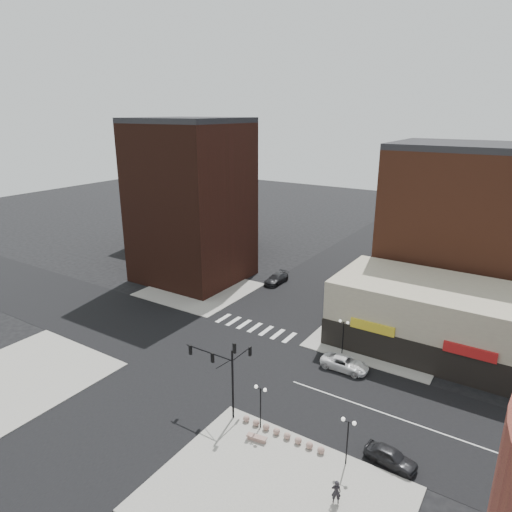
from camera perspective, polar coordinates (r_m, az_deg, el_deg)
The scene contains 21 objects.
ground at distance 53.78m, azimuth -4.92°, elevation -12.23°, with size 240.00×240.00×0.00m, color black.
road_ew at distance 53.78m, azimuth -4.92°, elevation -12.22°, with size 200.00×14.00×0.02m, color black.
road_ns at distance 53.78m, azimuth -4.92°, elevation -12.22°, with size 14.00×200.00×0.02m, color black.
sidewalk_nw at distance 72.17m, azimuth -7.04°, elevation -4.15°, with size 15.00×15.00×0.12m, color gray.
sidewalk_ne at distance 59.40m, azimuth 15.39°, elevation -9.72°, with size 15.00×15.00×0.12m, color gray.
sidewalk_se at distance 37.30m, azimuth 2.32°, elevation -28.10°, with size 18.00×14.00×0.12m, color gray.
sidewalk_sw at distance 55.59m, azimuth -26.98°, elevation -13.15°, with size 15.00×15.00×0.12m, color gray.
building_nw at distance 74.39m, azimuth -8.11°, elevation 6.48°, with size 16.00×15.00×25.00m, color #361911.
building_nw_low at distance 95.52m, azimuth -7.81°, elevation 5.00°, with size 20.00×18.00×12.00m, color #361911.
building_ne_midrise at distance 68.62m, azimuth 23.62°, elevation 2.92°, with size 18.00×15.00×22.00m, color brown.
building_ne_row at distance 57.19m, azimuth 22.05°, elevation -7.92°, with size 24.20×12.20×8.00m.
traffic_signal at distance 42.11m, azimuth -3.76°, elevation -13.56°, with size 5.59×3.09×7.77m.
street_lamp_se_a at distance 41.11m, azimuth 0.57°, elevation -17.16°, with size 1.22×0.32×4.16m.
street_lamp_se_b at distance 38.30m, azimuth 11.43°, elevation -20.57°, with size 1.22×0.32×4.16m.
street_lamp_ne at distance 53.14m, azimuth 10.88°, elevation -8.87°, with size 1.22×0.32×4.16m.
bollard_row at distance 41.95m, azimuth 3.25°, elevation -21.28°, with size 7.95×0.60×0.60m.
white_suv at distance 51.54m, azimuth 11.04°, elevation -13.04°, with size 2.39×5.18×1.44m, color white.
dark_sedan_east at distance 40.78m, azimuth 16.49°, elevation -22.92°, with size 1.69×4.19×1.43m, color black.
dark_sedan_north at distance 74.06m, azimuth 2.56°, elevation -2.86°, with size 2.16×5.32×1.54m, color black.
pedestrian at distance 36.77m, azimuth 9.99°, elevation -27.03°, with size 0.69×0.45×1.90m, color black.
stone_bench at distance 41.58m, azimuth 0.09°, elevation -21.80°, with size 1.81×0.80×0.41m.
Camera 1 is at (28.97, -36.52, 26.82)m, focal length 32.00 mm.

